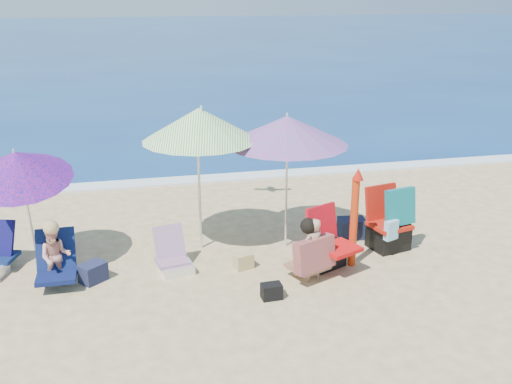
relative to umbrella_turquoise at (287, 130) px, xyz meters
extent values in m
plane|color=#D8BC84|center=(-0.28, -1.49, -1.86)|extent=(120.00, 120.00, 0.00)
cube|color=navy|center=(-0.28, 43.51, -1.91)|extent=(120.00, 80.00, 0.12)
cube|color=white|center=(-0.28, 3.61, -1.84)|extent=(120.00, 0.50, 0.04)
cylinder|color=silver|center=(-0.01, -0.04, -0.89)|extent=(0.04, 0.04, 1.94)
cone|color=#FA2198|center=(0.00, 0.00, 0.00)|extent=(2.06, 2.06, 0.44)
cylinder|color=white|center=(0.01, 0.04, 0.20)|extent=(0.03, 0.03, 0.12)
cylinder|color=silver|center=(-1.31, 0.19, -0.83)|extent=(0.05, 0.05, 2.07)
cone|color=#41A419|center=(-1.29, 0.14, 0.12)|extent=(1.99, 1.99, 0.49)
cylinder|color=white|center=(-1.26, 0.09, 0.34)|extent=(0.04, 0.04, 0.13)
cylinder|color=silver|center=(-3.77, 0.09, -1.04)|extent=(0.04, 0.43, 1.60)
cone|color=#A61769|center=(-3.80, -0.11, -0.26)|extent=(1.44, 1.50, 0.74)
cylinder|color=white|center=(-3.82, -0.14, -0.08)|extent=(0.03, 0.05, 0.11)
cylinder|color=#BA300D|center=(0.76, -0.90, -1.18)|extent=(0.12, 0.12, 1.35)
cone|color=#B3190C|center=(0.78, -0.92, -0.45)|extent=(0.17, 0.17, 0.17)
cube|color=#EF6254|center=(-1.83, -0.53, -1.71)|extent=(0.49, 0.45, 0.05)
cube|color=#E35650|center=(-1.84, -0.33, -1.47)|extent=(0.47, 0.33, 0.46)
cube|color=white|center=(-1.78, -0.58, -1.79)|extent=(0.51, 0.47, 0.14)
cube|color=red|center=(0.47, -1.12, -1.47)|extent=(0.67, 0.64, 0.06)
cube|color=#B90D18|center=(0.32, -0.78, -1.21)|extent=(0.54, 0.34, 0.52)
cube|color=black|center=(0.36, -0.82, -1.67)|extent=(0.64, 0.61, 0.37)
cube|color=#AE1B0C|center=(1.51, -0.55, -1.44)|extent=(0.66, 0.61, 0.06)
cube|color=#AE170C|center=(1.47, -0.28, -1.16)|extent=(0.58, 0.28, 0.56)
cube|color=black|center=(1.54, -0.47, -1.66)|extent=(0.63, 0.59, 0.40)
cube|color=#097775|center=(1.61, -0.65, -1.11)|extent=(0.53, 0.29, 0.57)
cube|color=#88C1DA|center=(1.42, -0.79, -1.41)|extent=(0.24, 0.18, 0.30)
imported|color=tan|center=(0.06, -1.21, -1.41)|extent=(0.39, 0.33, 0.91)
cube|color=#4D1072|center=(0.01, -1.15, -1.68)|extent=(0.64, 0.61, 0.06)
cube|color=#310F6C|center=(0.05, -1.30, -1.44)|extent=(0.66, 0.46, 0.46)
sphere|color=black|center=(-0.02, -1.19, -1.05)|extent=(0.22, 0.22, 0.22)
imported|color=tan|center=(-3.39, -0.61, -1.43)|extent=(0.42, 0.33, 0.86)
cube|color=#0B1542|center=(-3.39, -0.71, -1.67)|extent=(0.52, 0.46, 0.06)
cube|color=#0C1946|center=(-3.40, -0.44, -1.39)|extent=(0.52, 0.30, 0.55)
sphere|color=tan|center=(-3.40, -0.60, -1.01)|extent=(0.21, 0.21, 0.21)
cube|color=#1C213D|center=(-2.92, -0.60, -1.73)|extent=(0.42, 0.41, 0.27)
cube|color=tan|center=(-0.81, -0.66, -1.75)|extent=(0.31, 0.26, 0.23)
cube|color=#181F35|center=(1.14, 0.06, -1.70)|extent=(0.46, 0.36, 0.32)
cube|color=black|center=(-0.63, -1.60, -1.76)|extent=(0.27, 0.20, 0.20)
camera|label=1|loc=(-2.31, -8.17, 1.98)|focal=40.92mm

